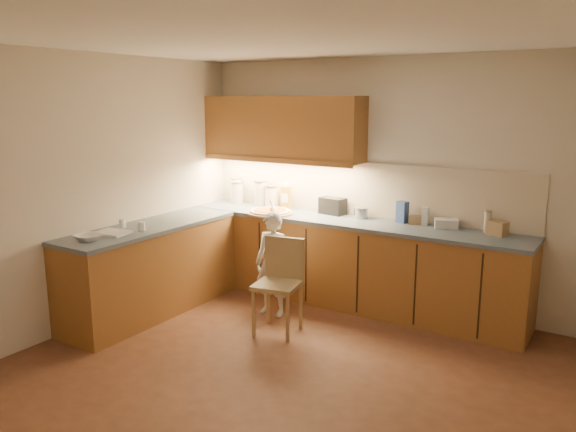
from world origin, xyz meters
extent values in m
plane|color=brown|center=(0.00, 0.00, 0.00)|extent=(4.50, 4.50, 0.00)
cube|color=beige|center=(0.00, 2.00, 1.30)|extent=(4.50, 0.04, 2.60)
cube|color=beige|center=(0.00, -2.00, 1.30)|extent=(4.50, 0.04, 2.60)
cube|color=beige|center=(-2.25, 0.00, 1.30)|extent=(0.04, 4.00, 2.60)
cube|color=white|center=(0.00, 0.00, 2.60)|extent=(4.50, 4.00, 0.04)
cube|color=#98622C|center=(-0.38, 1.70, 0.44)|extent=(3.75, 0.60, 0.88)
cube|color=#98622C|center=(-1.95, 0.40, 0.44)|extent=(0.60, 2.00, 0.88)
cube|color=#4A5B6A|center=(-0.37, 1.70, 0.90)|extent=(3.77, 0.62, 0.04)
cube|color=#4A5B6A|center=(-1.95, 0.40, 0.90)|extent=(0.62, 2.02, 0.04)
cube|color=black|center=(-1.90, 1.40, 0.44)|extent=(0.02, 0.01, 0.80)
cube|color=black|center=(-1.30, 1.40, 0.44)|extent=(0.02, 0.01, 0.80)
cube|color=black|center=(-0.70, 1.40, 0.44)|extent=(0.02, 0.01, 0.80)
cube|color=black|center=(-0.10, 1.40, 0.44)|extent=(0.02, 0.01, 0.80)
cube|color=black|center=(0.50, 1.40, 0.44)|extent=(0.02, 0.01, 0.80)
cube|color=black|center=(1.10, 1.40, 0.44)|extent=(0.02, 0.01, 0.80)
cube|color=beige|center=(-0.38, 1.99, 1.21)|extent=(3.75, 0.02, 0.58)
cube|color=#98622C|center=(-1.27, 1.82, 1.85)|extent=(1.95, 0.35, 0.70)
cube|color=#98622C|center=(-1.27, 1.65, 1.50)|extent=(1.95, 0.02, 0.06)
cylinder|color=tan|center=(-1.24, 1.52, 0.93)|extent=(0.51, 0.51, 0.02)
cylinder|color=beige|center=(-1.24, 1.52, 0.95)|extent=(0.45, 0.45, 0.02)
cylinder|color=#D14C1B|center=(-1.24, 1.52, 0.96)|extent=(0.36, 0.36, 0.01)
sphere|color=white|center=(-1.17, 1.48, 0.99)|extent=(0.07, 0.07, 0.07)
cylinder|color=white|center=(-1.13, 1.42, 1.02)|extent=(0.02, 0.12, 0.21)
imported|color=silver|center=(-0.86, 1.00, 0.53)|extent=(0.40, 0.27, 1.06)
cylinder|color=tan|center=(-0.70, 0.44, 0.22)|extent=(0.04, 0.04, 0.45)
cylinder|color=tan|center=(-0.36, 0.50, 0.22)|extent=(0.04, 0.04, 0.45)
cylinder|color=tan|center=(-0.76, 0.77, 0.22)|extent=(0.04, 0.04, 0.45)
cylinder|color=tan|center=(-0.43, 0.84, 0.22)|extent=(0.04, 0.04, 0.45)
cube|color=tan|center=(-0.56, 0.64, 0.47)|extent=(0.47, 0.47, 0.04)
cube|color=tan|center=(-0.60, 0.82, 0.69)|extent=(0.40, 0.11, 0.40)
imported|color=white|center=(-1.95, -0.35, 0.95)|extent=(0.24, 0.24, 0.06)
cylinder|color=white|center=(-1.99, 1.88, 1.06)|extent=(0.14, 0.14, 0.29)
cylinder|color=tan|center=(-1.99, 1.88, 1.22)|extent=(0.15, 0.15, 0.02)
cylinder|color=beige|center=(-1.94, 1.84, 1.04)|extent=(0.14, 0.14, 0.25)
cylinder|color=tan|center=(-1.94, 1.84, 1.18)|extent=(0.15, 0.15, 0.02)
cylinder|color=silver|center=(-1.60, 1.87, 1.06)|extent=(0.15, 0.15, 0.28)
cylinder|color=gray|center=(-1.60, 1.87, 1.21)|extent=(0.16, 0.16, 0.02)
cylinder|color=white|center=(-1.44, 1.85, 1.04)|extent=(0.15, 0.15, 0.24)
cylinder|color=gray|center=(-1.44, 1.85, 1.17)|extent=(0.16, 0.16, 0.02)
cube|color=#AE8E22|center=(-1.24, 1.86, 1.05)|extent=(0.12, 0.10, 0.26)
cube|color=white|center=(-1.24, 1.86, 1.21)|extent=(0.07, 0.06, 0.05)
cube|color=black|center=(-0.64, 1.88, 1.01)|extent=(0.31, 0.21, 0.18)
cube|color=#AEAEB3|center=(-0.68, 1.88, 1.11)|extent=(0.05, 0.13, 0.00)
cube|color=#AEAEB3|center=(-0.61, 1.87, 1.11)|extent=(0.05, 0.13, 0.00)
cylinder|color=#ACABB0|center=(-0.29, 1.85, 0.97)|extent=(0.14, 0.14, 0.11)
cylinder|color=#ACABB0|center=(-0.29, 1.85, 1.03)|extent=(0.15, 0.15, 0.01)
cube|color=#2E4A8B|center=(0.17, 1.87, 1.03)|extent=(0.13, 0.11, 0.22)
cube|color=#9B7D53|center=(0.30, 1.87, 0.97)|extent=(0.15, 0.12, 0.09)
cube|color=silver|center=(0.40, 1.88, 1.01)|extent=(0.07, 0.07, 0.18)
cube|color=silver|center=(0.62, 1.88, 0.96)|extent=(0.26, 0.23, 0.09)
cylinder|color=beige|center=(1.01, 1.89, 1.02)|extent=(0.06, 0.06, 0.20)
cylinder|color=gray|center=(1.01, 1.89, 1.13)|extent=(0.07, 0.07, 0.01)
cube|color=#9B7C53|center=(1.12, 1.83, 0.99)|extent=(0.20, 0.18, 0.13)
cube|color=silver|center=(-1.97, -0.06, 0.93)|extent=(0.34, 0.28, 0.02)
cylinder|color=white|center=(-2.09, 0.17, 0.96)|extent=(0.07, 0.07, 0.08)
cylinder|color=white|center=(-1.83, 0.18, 0.96)|extent=(0.09, 0.09, 0.09)
camera|label=1|loc=(2.18, -3.53, 2.17)|focal=35.00mm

